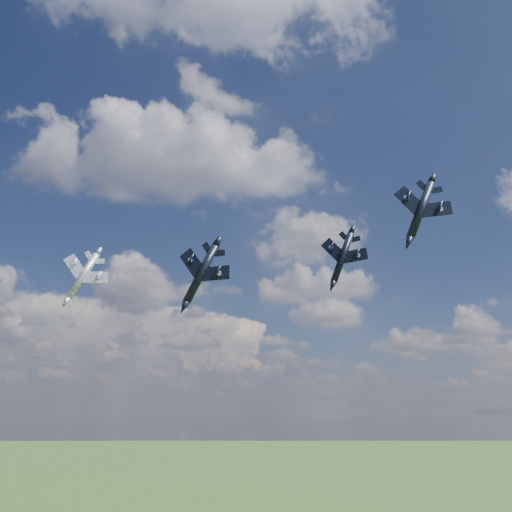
{
  "coord_description": "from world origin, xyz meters",
  "views": [
    {
      "loc": [
        -1.1,
        -69.96,
        56.62
      ],
      "look_at": [
        0.97,
        12.67,
        82.4
      ],
      "focal_mm": 35.0,
      "sensor_mm": 36.0,
      "label": 1
    }
  ],
  "objects_px": {
    "jet_lead_navy": "(201,273)",
    "jet_right_navy": "(421,210)",
    "jet_high_navy": "(342,257)",
    "jet_left_silver": "(83,276)"
  },
  "relations": [
    {
      "from": "jet_high_navy",
      "to": "jet_left_silver",
      "type": "relative_size",
      "value": 1.07
    },
    {
      "from": "jet_lead_navy",
      "to": "jet_high_navy",
      "type": "distance_m",
      "value": 32.64
    },
    {
      "from": "jet_right_navy",
      "to": "jet_high_navy",
      "type": "xyz_separation_m",
      "value": [
        -6.2,
        27.54,
        1.22
      ]
    },
    {
      "from": "jet_left_silver",
      "to": "jet_right_navy",
      "type": "bearing_deg",
      "value": -36.57
    },
    {
      "from": "jet_lead_navy",
      "to": "jet_left_silver",
      "type": "bearing_deg",
      "value": 164.6
    },
    {
      "from": "jet_right_navy",
      "to": "jet_high_navy",
      "type": "distance_m",
      "value": 28.26
    },
    {
      "from": "jet_lead_navy",
      "to": "jet_right_navy",
      "type": "distance_m",
      "value": 35.01
    },
    {
      "from": "jet_high_navy",
      "to": "jet_right_navy",
      "type": "bearing_deg",
      "value": -57.65
    },
    {
      "from": "jet_right_navy",
      "to": "jet_left_silver",
      "type": "distance_m",
      "value": 61.38
    },
    {
      "from": "jet_lead_navy",
      "to": "jet_right_navy",
      "type": "xyz_separation_m",
      "value": [
        32.7,
        -10.36,
        7.01
      ]
    }
  ]
}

